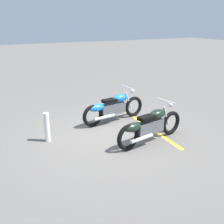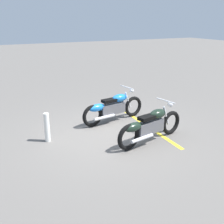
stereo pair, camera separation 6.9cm
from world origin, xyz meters
name	(u,v)px [view 1 (the left image)]	position (x,y,z in m)	size (l,w,h in m)	color
ground_plane	(110,134)	(0.00, 0.00, 0.00)	(60.00, 60.00, 0.00)	#66605B
motorcycle_bright_foreground	(113,107)	(-0.52, -0.87, 0.46)	(2.22, 0.69, 1.04)	black
motorcycle_dark_foreground	(150,126)	(-0.71, 0.89, 0.46)	(2.21, 0.74, 1.04)	black
bollard_post	(47,127)	(1.65, -0.34, 0.39)	(0.14, 0.14, 0.78)	white
parking_stripe_near	(149,127)	(-1.27, 0.04, 0.00)	(3.20, 0.12, 0.01)	yellow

